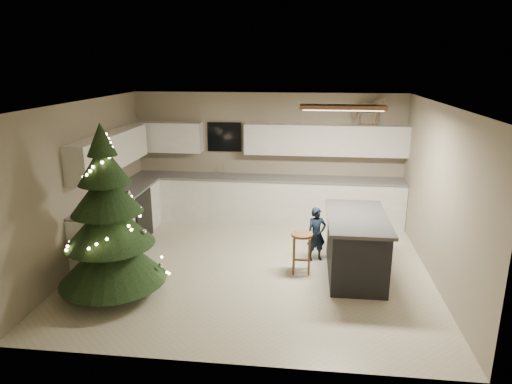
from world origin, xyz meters
The scene contains 8 objects.
ground_plane centered at (0.00, 0.00, 0.00)m, with size 5.50×5.50×0.00m, color beige.
room_shell centered at (0.02, 0.00, 1.75)m, with size 5.52×5.02×2.61m.
cabinetry centered at (-0.91, 1.65, 0.76)m, with size 5.50×3.20×2.00m.
island centered at (1.59, -0.09, 0.48)m, with size 0.90×1.70×0.95m.
bar_stool centered at (0.77, -0.11, 0.48)m, with size 0.34×0.34×0.64m.
christmas_tree centered at (-1.85, -1.13, 1.00)m, with size 1.53×1.47×2.44m.
toddler centered at (1.00, 0.37, 0.45)m, with size 0.33×0.22×0.91m, color black.
rocking_horse centered at (1.95, 2.33, 2.29)m, with size 0.67×0.36×0.56m.
Camera 1 is at (0.82, -6.71, 3.18)m, focal length 32.00 mm.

